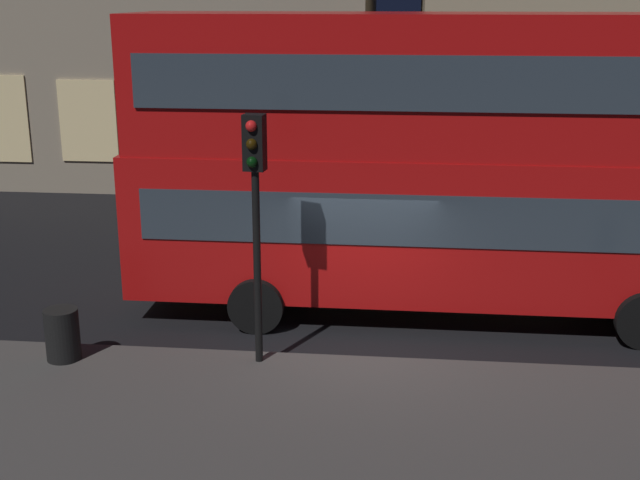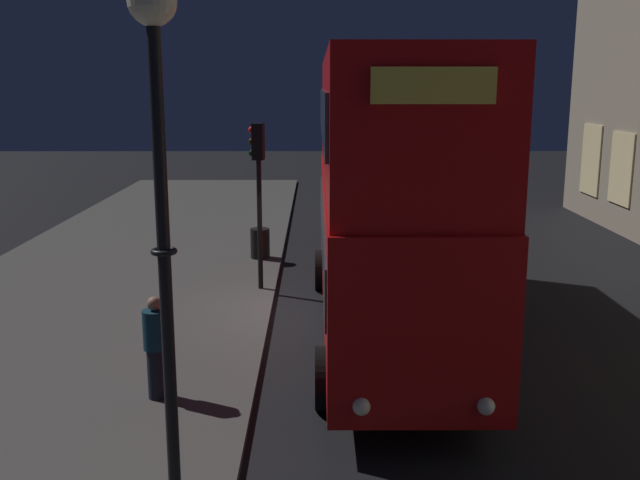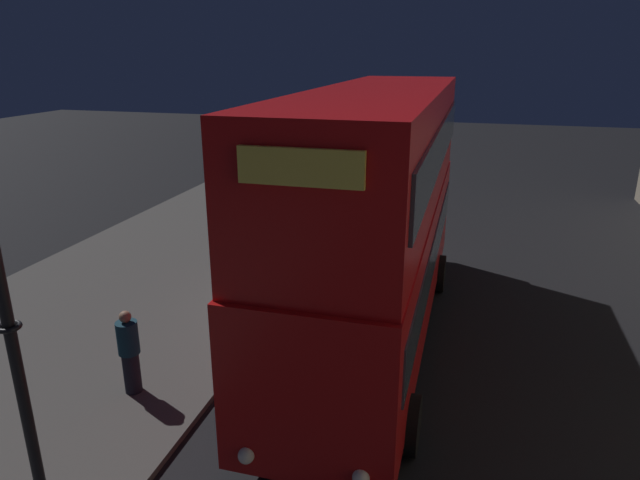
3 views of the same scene
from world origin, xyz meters
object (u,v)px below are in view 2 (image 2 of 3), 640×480
(double_decker_bus, at_px, (387,184))
(street_lamp, at_px, (159,148))
(traffic_light_near_kerb, at_px, (258,171))
(litter_bin, at_px, (260,243))
(pedestrian, at_px, (156,347))

(double_decker_bus, height_order, street_lamp, street_lamp)
(traffic_light_near_kerb, distance_m, litter_bin, 4.01)
(double_decker_bus, bearing_deg, traffic_light_near_kerb, -134.16)
(litter_bin, bearing_deg, pedestrian, -5.46)
(traffic_light_near_kerb, xyz_separation_m, street_lamp, (9.57, -0.22, 1.37))
(traffic_light_near_kerb, distance_m, street_lamp, 9.67)
(double_decker_bus, relative_size, traffic_light_near_kerb, 2.77)
(double_decker_bus, height_order, litter_bin, double_decker_bus)
(double_decker_bus, height_order, traffic_light_near_kerb, double_decker_bus)
(double_decker_bus, relative_size, litter_bin, 12.94)
(double_decker_bus, xyz_separation_m, litter_bin, (-5.86, -3.01, -2.50))
(street_lamp, height_order, pedestrian, street_lamp)
(pedestrian, xyz_separation_m, litter_bin, (-9.42, 0.90, -0.42))
(double_decker_bus, height_order, pedestrian, double_decker_bus)
(double_decker_bus, bearing_deg, litter_bin, -152.86)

